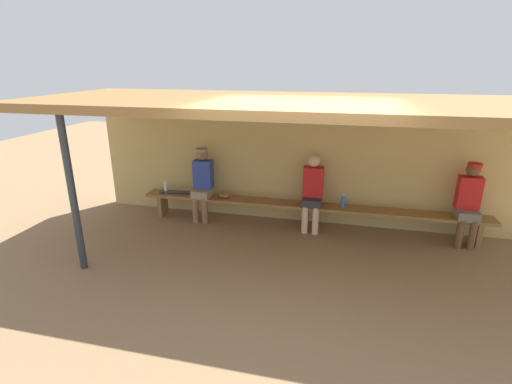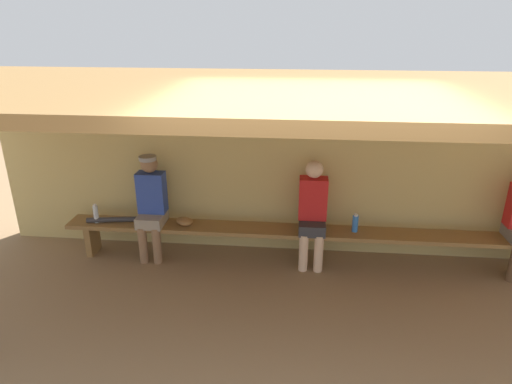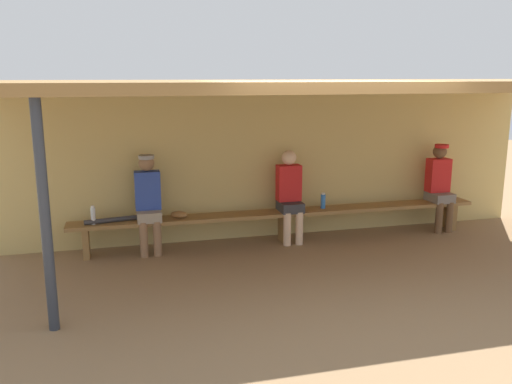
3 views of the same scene
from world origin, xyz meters
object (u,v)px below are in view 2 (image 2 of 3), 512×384
at_px(water_bottle_green, 96,214).
at_px(baseball_glove_worn, 184,221).
at_px(baseball_bat, 118,219).
at_px(player_middle, 313,210).
at_px(player_in_white, 151,202).
at_px(bench, 304,235).
at_px(water_bottle_orange, 355,223).

bearing_deg(water_bottle_green, baseball_glove_worn, 2.29).
relative_size(baseball_glove_worn, baseball_bat, 0.31).
height_order(player_middle, water_bottle_green, player_middle).
distance_m(player_in_white, baseball_bat, 0.53).
xyz_separation_m(player_middle, baseball_glove_worn, (-1.60, 0.00, -0.22)).
distance_m(bench, water_bottle_orange, 0.64).
bearing_deg(player_in_white, baseball_bat, -179.56).
distance_m(player_in_white, baseball_glove_worn, 0.47).
height_order(water_bottle_green, baseball_glove_worn, water_bottle_green).
relative_size(player_in_white, player_middle, 1.01).
bearing_deg(water_bottle_green, player_middle, 0.86).
relative_size(bench, player_middle, 4.49).
relative_size(player_in_white, baseball_bat, 1.75).
bearing_deg(baseball_glove_worn, bench, 33.73).
bearing_deg(player_in_white, player_middle, -0.01).
height_order(bench, water_bottle_orange, water_bottle_orange).
distance_m(water_bottle_green, baseball_glove_worn, 1.13).
relative_size(player_in_white, water_bottle_green, 5.38).
bearing_deg(bench, player_middle, 1.91).
bearing_deg(baseball_glove_worn, player_middle, 33.85).
xyz_separation_m(water_bottle_green, baseball_bat, (0.26, 0.04, -0.09)).
xyz_separation_m(water_bottle_orange, baseball_glove_worn, (-2.12, -0.01, -0.07)).
height_order(bench, baseball_bat, baseball_bat).
distance_m(player_in_white, player_middle, 2.01).
xyz_separation_m(player_in_white, baseball_glove_worn, (0.41, 0.00, -0.24)).
distance_m(bench, baseball_glove_worn, 1.51).
distance_m(water_bottle_orange, water_bottle_green, 3.25).
height_order(baseball_glove_worn, baseball_bat, baseball_glove_worn).
height_order(bench, player_middle, player_middle).
xyz_separation_m(player_middle, baseball_bat, (-2.47, -0.00, -0.24)).
xyz_separation_m(player_middle, water_bottle_orange, (0.52, 0.02, -0.16)).
distance_m(player_middle, water_bottle_green, 2.73).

